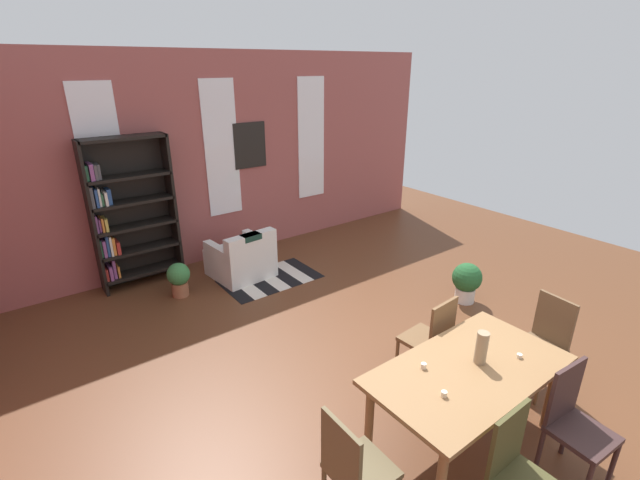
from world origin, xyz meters
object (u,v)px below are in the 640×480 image
object	(u,v)px
dining_table	(468,377)
vase_on_table	(481,348)
dining_chair_head_right	(544,341)
dining_chair_far_right	(431,338)
bookshelf_tall	(127,214)
potted_plant_corner	(467,281)
dining_chair_near_left	(519,474)
dining_chair_head_left	(353,468)
potted_plant_by_shelf	(179,278)
armchair_white	(242,259)
dining_chair_near_right	(574,421)

from	to	relation	value
dining_table	vase_on_table	xyz separation A→B (m)	(0.12, -0.00, 0.23)
dining_table	dining_chair_head_right	xyz separation A→B (m)	(1.21, -0.01, -0.15)
dining_chair_far_right	bookshelf_tall	world-z (taller)	bookshelf_tall
dining_table	potted_plant_corner	size ratio (longest dim) A/B	3.03
dining_chair_near_left	bookshelf_tall	world-z (taller)	bookshelf_tall
dining_chair_head_left	potted_plant_by_shelf	xyz separation A→B (m)	(0.24, 3.90, -0.24)
potted_plant_by_shelf	potted_plant_corner	world-z (taller)	potted_plant_corner
dining_chair_head_left	dining_table	bearing A→B (deg)	-0.06
vase_on_table	armchair_white	size ratio (longest dim) A/B	0.32
bookshelf_tall	dining_table	bearing A→B (deg)	-74.13
dining_chair_head_left	potted_plant_by_shelf	bearing A→B (deg)	86.44
dining_chair_head_right	armchair_white	bearing A→B (deg)	106.87
dining_chair_head_right	bookshelf_tall	bearing A→B (deg)	118.51
armchair_white	potted_plant_by_shelf	bearing A→B (deg)	-178.25
dining_chair_far_right	bookshelf_tall	distance (m)	4.35
dining_chair_near_left	bookshelf_tall	bearing A→B (deg)	100.07
dining_chair_near_left	bookshelf_tall	size ratio (longest dim) A/B	0.45
vase_on_table	dining_chair_near_right	bearing A→B (deg)	-69.24
dining_chair_far_right	dining_chair_head_right	bearing A→B (deg)	-39.64
potted_plant_corner	vase_on_table	bearing A→B (deg)	-143.06
vase_on_table	dining_chair_far_right	bearing A→B (deg)	69.32
dining_chair_far_right	bookshelf_tall	bearing A→B (deg)	113.20
vase_on_table	potted_plant_corner	size ratio (longest dim) A/B	0.51
dining_chair_near_right	dining_chair_near_left	size ratio (longest dim) A/B	1.00
dining_table	dining_chair_near_right	distance (m)	0.79
potted_plant_by_shelf	potted_plant_corner	bearing A→B (deg)	-39.24
dining_chair_far_right	potted_plant_corner	size ratio (longest dim) A/B	1.73
potted_plant_by_shelf	dining_chair_head_left	bearing A→B (deg)	-93.56
dining_chair_head_left	armchair_white	xyz separation A→B (m)	(1.22, 3.93, -0.23)
dining_chair_head_left	potted_plant_corner	distance (m)	3.56
dining_chair_near_left	dining_chair_far_right	bearing A→B (deg)	60.87
dining_chair_near_right	armchair_white	size ratio (longest dim) A/B	1.09
dining_chair_near_right	potted_plant_corner	bearing A→B (deg)	51.89
dining_chair_far_right	dining_chair_near_left	xyz separation A→B (m)	(-0.75, -1.35, 0.00)
dining_chair_near_right	armchair_white	world-z (taller)	dining_chair_near_right
dining_chair_head_right	armchair_white	distance (m)	4.12
dining_chair_near_left	potted_plant_corner	size ratio (longest dim) A/B	1.73
dining_table	armchair_white	xyz separation A→B (m)	(0.01, 3.93, -0.38)
vase_on_table	dining_chair_near_right	world-z (taller)	vase_on_table
armchair_white	potted_plant_corner	size ratio (longest dim) A/B	1.58
dining_table	vase_on_table	bearing A→B (deg)	-0.00
dining_chair_head_right	armchair_white	xyz separation A→B (m)	(-1.19, 3.94, -0.23)
vase_on_table	bookshelf_tall	bearing A→B (deg)	107.27
armchair_white	potted_plant_corner	bearing A→B (deg)	-50.73
dining_table	armchair_white	world-z (taller)	dining_table
dining_chair_head_right	bookshelf_tall	distance (m)	5.32
dining_chair_head_right	potted_plant_corner	size ratio (longest dim) A/B	1.73
bookshelf_tall	potted_plant_by_shelf	size ratio (longest dim) A/B	4.39
dining_table	dining_chair_head_left	world-z (taller)	dining_chair_head_left
vase_on_table	dining_chair_head_right	world-z (taller)	vase_on_table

